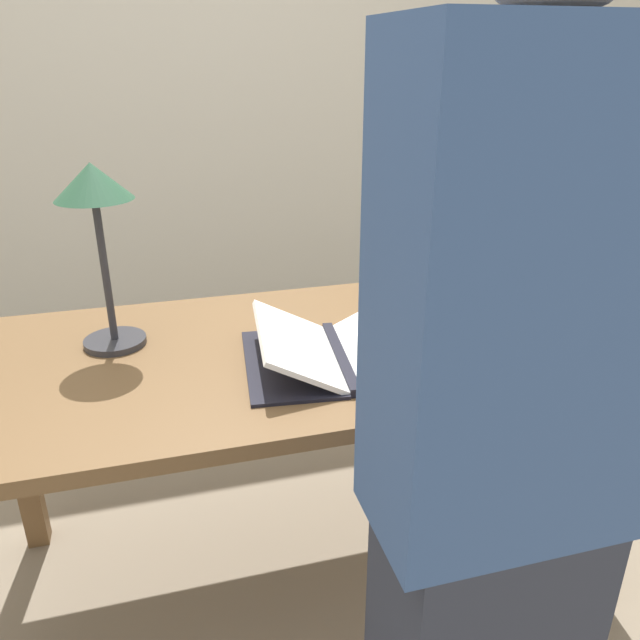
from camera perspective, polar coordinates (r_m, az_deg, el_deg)
The scene contains 9 objects.
ground_plane at distance 1.96m, azimuth -1.77°, elevation -21.93°, with size 12.00×12.00×0.00m, color gray.
wall_back at distance 3.19m, azimuth -10.55°, elevation 21.34°, with size 8.00×0.06×2.60m.
reading_desk at distance 1.57m, azimuth -2.06°, elevation -5.17°, with size 1.60×0.77×0.73m.
open_book at distance 1.45m, azimuth 1.86°, elevation -2.69°, with size 0.47×0.40×0.10m.
book_stack_tall at distance 1.75m, azimuth 14.40°, elevation 3.49°, with size 0.25×0.32×0.18m.
book_standing_upright at distance 1.68m, azimuth 9.48°, elevation 3.54°, with size 0.05×0.16×0.21m.
reading_lamp at distance 1.51m, azimuth -19.83°, elevation 9.81°, with size 0.18×0.18×0.44m.
coffee_mug at distance 1.54m, azimuth 8.72°, elevation -0.69°, with size 0.10×0.09×0.08m.
person_reader at distance 0.95m, azimuth 15.81°, elevation -14.96°, with size 0.36×0.23×1.64m.
Camera 1 is at (-0.31, -1.34, 1.39)m, focal length 35.00 mm.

